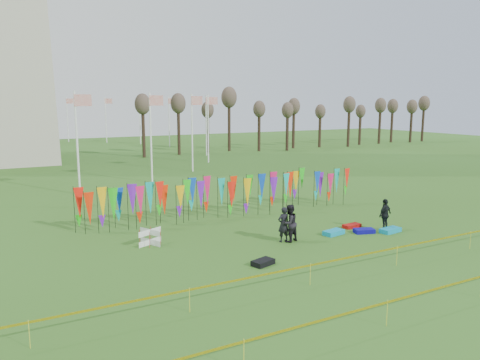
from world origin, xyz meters
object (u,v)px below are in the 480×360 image
person_mid (289,223)px  kite_bag_blue (364,231)px  kite_bag_turquoise (334,232)px  kite_bag_teal (390,230)px  person_right (385,215)px  person_left (284,224)px  kite_bag_black (263,262)px  box_kite (150,237)px  kite_bag_red (352,226)px

person_mid → kite_bag_blue: person_mid is taller
kite_bag_turquoise → kite_bag_teal: size_ratio=0.96×
person_right → kite_bag_blue: 1.61m
person_left → kite_bag_turquoise: size_ratio=1.53×
kite_bag_turquoise → kite_bag_black: size_ratio=1.19×
box_kite → person_right: bearing=-16.1°
person_right → kite_bag_teal: (-0.02, -0.47, -0.79)m
person_left → kite_bag_red: size_ratio=1.69×
box_kite → person_left: size_ratio=0.45×
person_left → kite_bag_red: person_left is taller
kite_bag_turquoise → box_kite: bearing=162.6°
kite_bag_black → person_left: bearing=42.4°
person_mid → kite_bag_black: 3.95m
person_right → kite_bag_black: size_ratio=1.79×
person_right → kite_bag_red: bearing=-60.0°
kite_bag_turquoise → kite_bag_blue: (1.71, -0.54, -0.01)m
person_left → kite_bag_blue: 4.99m
kite_bag_red → kite_bag_blue: bearing=-97.9°
person_left → person_right: bearing=170.4°
box_kite → person_mid: (6.55, -2.87, 0.57)m
kite_bag_turquoise → person_right: bearing=-12.3°
person_right → kite_bag_teal: 0.92m
person_right → kite_bag_red: (-1.23, 1.32, -0.81)m
person_right → kite_bag_red: 1.98m
box_kite → person_left: person_left is taller
box_kite → person_mid: 7.18m
person_mid → kite_bag_teal: person_mid is taller
person_mid → person_right: person_mid is taller
kite_bag_blue → box_kite: bearing=162.6°
person_left → person_right: size_ratio=1.02×
kite_bag_turquoise → kite_bag_red: kite_bag_turquoise is taller
person_mid → person_left: bearing=-39.0°
person_left → kite_bag_black: 3.81m
kite_bag_red → person_mid: bearing=-173.2°
box_kite → kite_bag_black: size_ratio=0.82×
kite_bag_black → kite_bag_teal: 9.07m
person_mid → kite_bag_red: person_mid is taller
kite_bag_blue → person_left: bearing=171.2°
person_mid → kite_bag_teal: 6.15m
box_kite → person_right: (12.53, -3.63, 0.49)m
person_mid → kite_bag_turquoise: person_mid is taller
kite_bag_turquoise → person_left: bearing=176.2°
person_left → kite_bag_black: person_left is taller
person_right → kite_bag_turquoise: person_right is taller
kite_bag_turquoise → kite_bag_teal: 3.29m
box_kite → person_mid: person_mid is taller
kite_bag_teal → box_kite: bearing=161.9°
person_mid → person_right: 6.03m
person_left → person_right: 6.33m
kite_bag_black → kite_bag_teal: kite_bag_teal is taller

